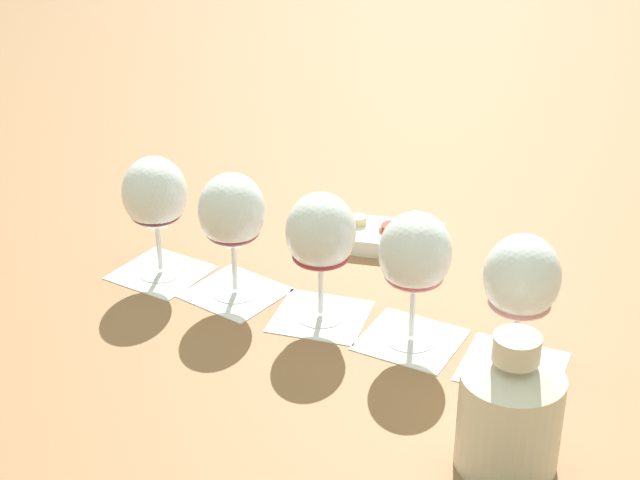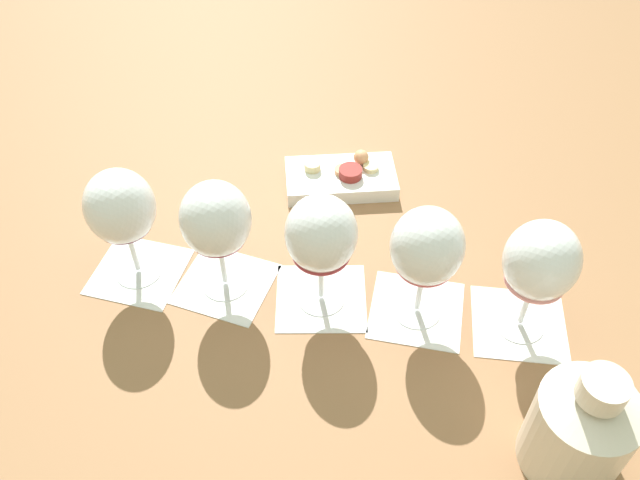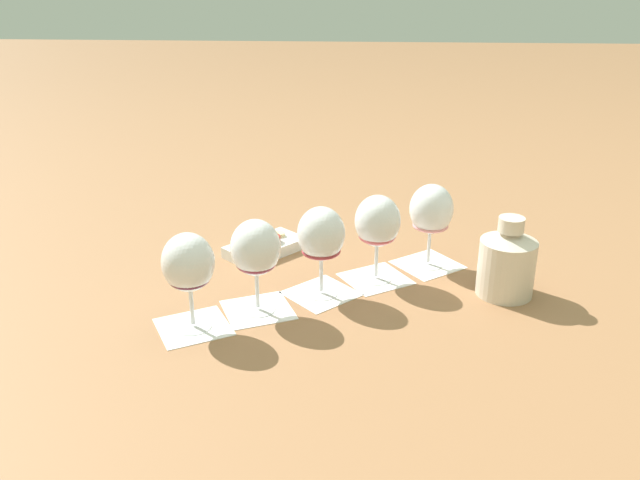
{
  "view_description": "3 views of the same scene",
  "coord_description": "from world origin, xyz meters",
  "px_view_note": "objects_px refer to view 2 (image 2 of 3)",
  "views": [
    {
      "loc": [
        -0.95,
        0.54,
        0.66
      ],
      "look_at": [
        0.0,
        -0.0,
        0.11
      ],
      "focal_mm": 55.0,
      "sensor_mm": 36.0,
      "label": 1
    },
    {
      "loc": [
        -0.38,
        0.41,
        0.7
      ],
      "look_at": [
        0.0,
        -0.0,
        0.11
      ],
      "focal_mm": 38.0,
      "sensor_mm": 36.0,
      "label": 2
    },
    {
      "loc": [
        -0.07,
        1.14,
        0.59
      ],
      "look_at": [
        0.0,
        -0.0,
        0.11
      ],
      "focal_mm": 38.0,
      "sensor_mm": 36.0,
      "label": 3
    }
  ],
  "objects_px": {
    "wine_glass_4": "(121,211)",
    "ceramic_vase": "(581,427)",
    "wine_glass_3": "(216,223)",
    "wine_glass_0": "(540,264)",
    "wine_glass_2": "(316,238)",
    "wine_glass_1": "(427,251)",
    "snack_dish": "(342,177)"
  },
  "relations": [
    {
      "from": "wine_glass_3",
      "to": "wine_glass_4",
      "type": "relative_size",
      "value": 1.0
    },
    {
      "from": "ceramic_vase",
      "to": "wine_glass_1",
      "type": "bearing_deg",
      "value": -11.12
    },
    {
      "from": "wine_glass_4",
      "to": "wine_glass_0",
      "type": "bearing_deg",
      "value": -146.69
    },
    {
      "from": "wine_glass_1",
      "to": "wine_glass_4",
      "type": "distance_m",
      "value": 0.38
    },
    {
      "from": "wine_glass_0",
      "to": "wine_glass_3",
      "type": "distance_m",
      "value": 0.39
    },
    {
      "from": "wine_glass_3",
      "to": "wine_glass_4",
      "type": "xyz_separation_m",
      "value": [
        0.1,
        0.07,
        -0.0
      ]
    },
    {
      "from": "wine_glass_1",
      "to": "wine_glass_2",
      "type": "relative_size",
      "value": 1.0
    },
    {
      "from": "wine_glass_3",
      "to": "ceramic_vase",
      "type": "height_order",
      "value": "wine_glass_3"
    },
    {
      "from": "wine_glass_0",
      "to": "snack_dish",
      "type": "distance_m",
      "value": 0.36
    },
    {
      "from": "wine_glass_1",
      "to": "snack_dish",
      "type": "bearing_deg",
      "value": -26.06
    },
    {
      "from": "wine_glass_4",
      "to": "snack_dish",
      "type": "height_order",
      "value": "wine_glass_4"
    },
    {
      "from": "wine_glass_4",
      "to": "snack_dish",
      "type": "relative_size",
      "value": 0.93
    },
    {
      "from": "wine_glass_2",
      "to": "snack_dish",
      "type": "height_order",
      "value": "wine_glass_2"
    },
    {
      "from": "wine_glass_2",
      "to": "ceramic_vase",
      "type": "bearing_deg",
      "value": -175.49
    },
    {
      "from": "wine_glass_0",
      "to": "wine_glass_1",
      "type": "xyz_separation_m",
      "value": [
        0.11,
        0.07,
        -0.0
      ]
    },
    {
      "from": "wine_glass_2",
      "to": "wine_glass_4",
      "type": "bearing_deg",
      "value": 32.44
    },
    {
      "from": "wine_glass_0",
      "to": "wine_glass_3",
      "type": "xyz_separation_m",
      "value": [
        0.32,
        0.21,
        -0.0
      ]
    },
    {
      "from": "snack_dish",
      "to": "wine_glass_0",
      "type": "bearing_deg",
      "value": 172.95
    },
    {
      "from": "snack_dish",
      "to": "wine_glass_1",
      "type": "bearing_deg",
      "value": 153.94
    },
    {
      "from": "wine_glass_4",
      "to": "wine_glass_1",
      "type": "bearing_deg",
      "value": -146.81
    },
    {
      "from": "wine_glass_1",
      "to": "wine_glass_3",
      "type": "xyz_separation_m",
      "value": [
        0.21,
        0.14,
        -0.0
      ]
    },
    {
      "from": "wine_glass_4",
      "to": "snack_dish",
      "type": "bearing_deg",
      "value": -104.28
    },
    {
      "from": "wine_glass_0",
      "to": "wine_glass_3",
      "type": "relative_size",
      "value": 1.0
    },
    {
      "from": "wine_glass_4",
      "to": "ceramic_vase",
      "type": "xyz_separation_m",
      "value": [
        -0.56,
        -0.16,
        -0.05
      ]
    },
    {
      "from": "wine_glass_4",
      "to": "ceramic_vase",
      "type": "bearing_deg",
      "value": -164.0
    },
    {
      "from": "wine_glass_3",
      "to": "wine_glass_0",
      "type": "bearing_deg",
      "value": -146.63
    },
    {
      "from": "ceramic_vase",
      "to": "snack_dish",
      "type": "distance_m",
      "value": 0.51
    },
    {
      "from": "wine_glass_1",
      "to": "wine_glass_2",
      "type": "distance_m",
      "value": 0.13
    },
    {
      "from": "wine_glass_1",
      "to": "wine_glass_3",
      "type": "relative_size",
      "value": 1.0
    },
    {
      "from": "wine_glass_0",
      "to": "wine_glass_2",
      "type": "bearing_deg",
      "value": 34.13
    },
    {
      "from": "snack_dish",
      "to": "wine_glass_2",
      "type": "bearing_deg",
      "value": 123.64
    },
    {
      "from": "wine_glass_1",
      "to": "snack_dish",
      "type": "height_order",
      "value": "wine_glass_1"
    }
  ]
}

